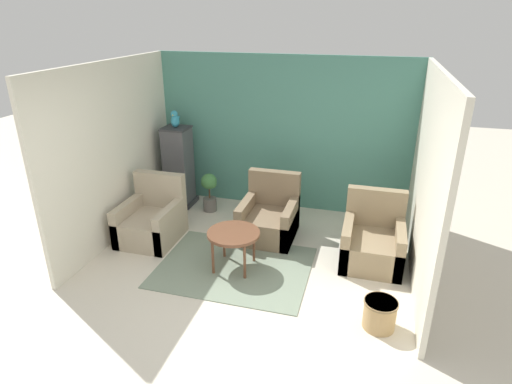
{
  "coord_description": "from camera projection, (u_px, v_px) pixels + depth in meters",
  "views": [
    {
      "loc": [
        1.41,
        -3.47,
        3.08
      ],
      "look_at": [
        0.0,
        1.58,
        0.88
      ],
      "focal_mm": 30.0,
      "sensor_mm": 36.0,
      "label": 1
    }
  ],
  "objects": [
    {
      "name": "armchair_right",
      "position": [
        372.0,
        242.0,
        5.65
      ],
      "size": [
        0.78,
        0.87,
        0.91
      ],
      "color": "#8E7A5B",
      "rests_on": "ground_plane"
    },
    {
      "name": "armchair_left",
      "position": [
        152.0,
        221.0,
        6.23
      ],
      "size": [
        0.78,
        0.87,
        0.91
      ],
      "color": "tan",
      "rests_on": "ground_plane"
    },
    {
      "name": "wall_left",
      "position": [
        114.0,
        152.0,
        6.06
      ],
      "size": [
        0.06,
        3.15,
        2.5
      ],
      "color": "silver",
      "rests_on": "ground_plane"
    },
    {
      "name": "birdcage",
      "position": [
        179.0,
        167.0,
        7.22
      ],
      "size": [
        0.48,
        0.48,
        1.36
      ],
      "color": "#353539",
      "rests_on": "ground_plane"
    },
    {
      "name": "wall_back_accent",
      "position": [
        283.0,
        134.0,
        6.96
      ],
      "size": [
        4.23,
        0.06,
        2.5
      ],
      "color": "#4C897A",
      "rests_on": "ground_plane"
    },
    {
      "name": "wall_right",
      "position": [
        427.0,
        181.0,
        5.02
      ],
      "size": [
        0.06,
        3.15,
        2.5
      ],
      "color": "silver",
      "rests_on": "ground_plane"
    },
    {
      "name": "potted_plant",
      "position": [
        209.0,
        189.0,
        7.06
      ],
      "size": [
        0.29,
        0.26,
        0.65
      ],
      "color": "#66605B",
      "rests_on": "ground_plane"
    },
    {
      "name": "parrot",
      "position": [
        175.0,
        119.0,
        6.91
      ],
      "size": [
        0.13,
        0.24,
        0.28
      ],
      "color": "teal",
      "rests_on": "birdcage"
    },
    {
      "name": "armchair_middle",
      "position": [
        269.0,
        219.0,
        6.29
      ],
      "size": [
        0.78,
        0.87,
        0.91
      ],
      "color": "#7A664C",
      "rests_on": "ground_plane"
    },
    {
      "name": "area_rug",
      "position": [
        234.0,
        267.0,
        5.59
      ],
      "size": [
        1.95,
        1.51,
        0.01
      ],
      "color": "gray",
      "rests_on": "ground_plane"
    },
    {
      "name": "coffee_table",
      "position": [
        234.0,
        236.0,
        5.41
      ],
      "size": [
        0.67,
        0.67,
        0.52
      ],
      "color": "brown",
      "rests_on": "ground_plane"
    },
    {
      "name": "ground_plane",
      "position": [
        217.0,
        321.0,
        4.62
      ],
      "size": [
        20.0,
        20.0,
        0.0
      ],
      "primitive_type": "plane",
      "color": "beige",
      "rests_on": "ground"
    },
    {
      "name": "wicker_basket",
      "position": [
        380.0,
        313.0,
        4.47
      ],
      "size": [
        0.35,
        0.35,
        0.32
      ],
      "color": "tan",
      "rests_on": "ground_plane"
    }
  ]
}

